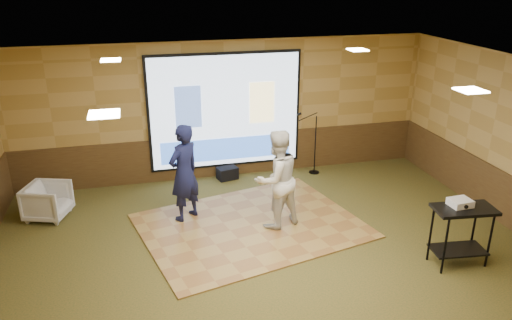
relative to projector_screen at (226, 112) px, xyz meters
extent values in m
plane|color=#2E3C1B|center=(0.00, -3.44, -1.47)|extent=(9.00, 9.00, 0.00)
cube|color=tan|center=(0.00, 0.06, 0.03)|extent=(9.00, 0.04, 3.00)
cube|color=tan|center=(0.00, -6.94, 0.03)|extent=(9.00, 0.04, 3.00)
cube|color=silver|center=(0.00, -3.44, 1.53)|extent=(9.00, 7.00, 0.04)
cube|color=#452B17|center=(0.00, 0.04, -1.00)|extent=(9.00, 0.04, 0.95)
cube|color=#452B17|center=(4.48, -3.44, -1.00)|extent=(0.04, 7.00, 0.95)
cube|color=black|center=(0.00, 0.01, 0.03)|extent=(3.32, 0.03, 2.52)
cube|color=#C5DDFA|center=(0.00, -0.02, 0.03)|extent=(3.20, 0.02, 2.40)
cube|color=#3F588C|center=(-0.80, -0.03, 0.18)|extent=(0.55, 0.01, 0.90)
cube|color=#FFE993|center=(0.80, -0.03, 0.18)|extent=(0.55, 0.01, 0.90)
cube|color=blue|center=(0.00, -0.03, -0.82)|extent=(2.88, 0.01, 0.50)
cube|color=beige|center=(-2.20, -1.64, 1.50)|extent=(0.32, 0.32, 0.02)
cube|color=beige|center=(2.20, -1.64, 1.50)|extent=(0.32, 0.32, 0.02)
cube|color=beige|center=(-2.20, -4.94, 1.50)|extent=(0.32, 0.32, 0.02)
cube|color=beige|center=(2.20, -4.94, 1.50)|extent=(0.32, 0.32, 0.02)
cube|color=olive|center=(-0.02, -2.43, -1.46)|extent=(4.35, 3.68, 0.03)
imported|color=#13173D|center=(-1.13, -1.85, -0.54)|extent=(0.79, 0.75, 1.82)
imported|color=silver|center=(0.42, -2.52, -0.55)|extent=(1.05, 0.93, 1.80)
cylinder|color=black|center=(2.47, -4.57, -1.01)|extent=(0.04, 0.04, 0.93)
cylinder|color=black|center=(3.25, -4.57, -1.01)|extent=(0.04, 0.04, 0.93)
cylinder|color=black|center=(2.47, -4.18, -1.01)|extent=(0.04, 0.04, 0.93)
cylinder|color=black|center=(3.25, -4.18, -1.01)|extent=(0.04, 0.04, 0.93)
cube|color=black|center=(2.86, -4.38, -0.52)|extent=(0.93, 0.49, 0.05)
cube|color=black|center=(2.86, -4.38, -1.23)|extent=(0.83, 0.44, 0.03)
cube|color=white|center=(2.83, -4.30, -0.44)|extent=(0.34, 0.29, 0.11)
cylinder|color=black|center=(1.97, -0.32, -1.47)|extent=(0.23, 0.23, 0.02)
cylinder|color=black|center=(1.97, -0.32, -0.80)|extent=(0.02, 0.02, 1.34)
cylinder|color=black|center=(1.77, -0.32, -0.13)|extent=(0.43, 0.02, 0.17)
cylinder|color=black|center=(1.56, -0.32, -0.06)|extent=(0.10, 0.05, 0.08)
imported|color=gray|center=(-3.61, -1.16, -1.14)|extent=(0.92, 0.91, 0.67)
cube|color=black|center=(-0.03, -0.19, -1.34)|extent=(0.49, 0.38, 0.27)
camera|label=1|loc=(-1.88, -10.20, 2.94)|focal=35.00mm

